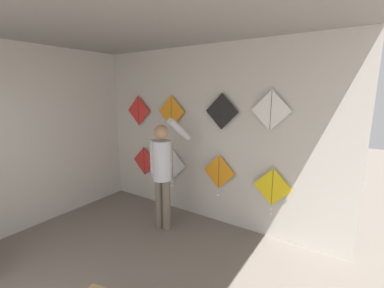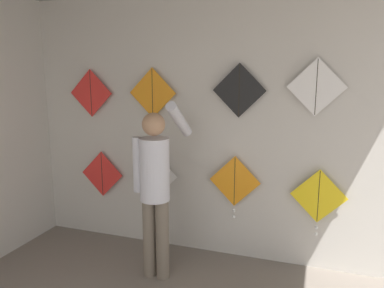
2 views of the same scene
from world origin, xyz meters
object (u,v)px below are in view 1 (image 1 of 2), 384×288
Objects in this scene: kite_0 at (144,161)px; kite_4 at (138,111)px; kite_1 at (172,166)px; kite_2 at (219,173)px; kite_3 at (272,189)px; kite_6 at (222,111)px; shopkeeper at (163,168)px; kite_7 at (271,110)px; kite_5 at (171,112)px.

kite_0 is 0.96m from kite_4.
kite_1 is 1.00× the size of kite_2.
kite_3 is at bearing 0.00° from kite_1.
kite_6 is at bearing 1.63° from kite_2.
kite_1 is 1.00× the size of kite_3.
kite_3 is 1.25× the size of kite_4.
kite_3 is at bearing -0.02° from kite_4.
kite_3 is at bearing 22.99° from shopkeeper.
kite_6 reaches higher than kite_2.
kite_7 is at bearing 0.05° from kite_2.
kite_2 is at bearing 0.00° from kite_1.
kite_2 is (1.61, -0.00, 0.04)m from kite_0.
kite_0 is 0.80× the size of kite_3.
kite_4 is 1.00× the size of kite_7.
kite_5 reaches higher than kite_3.
shopkeeper reaches higher than kite_1.
shopkeeper is 2.54× the size of kite_3.
shopkeeper is 3.18× the size of kite_4.
kite_7 reaches higher than kite_5.
kite_5 is at bearing 116.31° from shopkeeper.
kite_7 reaches higher than kite_3.
shopkeeper is at bearing -64.44° from kite_1.
kite_1 is 0.92m from kite_2.
shopkeeper is 1.04m from kite_5.
kite_3 is at bearing -0.48° from kite_7.
shopkeeper is at bearing -29.66° from kite_4.
kite_4 reaches higher than kite_1.
kite_1 reaches higher than kite_0.
kite_4 is (-1.07, 0.61, 0.77)m from shopkeeper.
kite_0 is (-0.98, 0.61, -0.19)m from shopkeeper.
kite_5 is at bearing 179.98° from kite_3.
kite_5 is at bearing 0.00° from kite_0.
kite_7 is (0.73, 0.00, 0.04)m from kite_6.
kite_5 is (-0.30, 0.61, 0.79)m from shopkeeper.
kite_7 is (-0.08, 0.00, 1.09)m from kite_3.
kite_6 is at bearing 179.95° from kite_3.
kite_0 is 1.00× the size of kite_5.
shopkeeper is at bearing -135.92° from kite_2.
shopkeeper is 0.89m from kite_2.
kite_6 is (-0.82, 0.00, 1.04)m from kite_3.
kite_6 is 1.00× the size of kite_7.
kite_4 is at bearing 179.98° from kite_3.
kite_5 is 0.95m from kite_6.
kite_7 is at bearing 0.00° from kite_5.
kite_4 reaches higher than kite_3.
kite_3 is (0.84, 0.00, -0.07)m from kite_2.
kite_5 is at bearing 170.43° from kite_1.
kite_0 is 1.19m from kite_5.
kite_3 is 1.25× the size of kite_7.
kite_6 reaches higher than kite_0.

